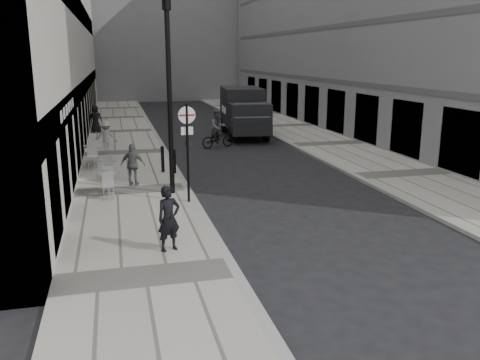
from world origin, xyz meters
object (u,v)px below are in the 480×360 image
object	(u,v)px
walking_man	(169,219)
sign_post	(187,140)
panel_van	(244,109)
cyclist	(218,133)
lamppost	(169,89)

from	to	relation	value
walking_man	sign_post	world-z (taller)	sign_post
sign_post	panel_van	distance (m)	15.12
sign_post	cyclist	xyz separation A→B (m)	(3.13, 10.45, -1.40)
lamppost	walking_man	bearing A→B (deg)	-97.37
panel_van	lamppost	bearing A→B (deg)	-108.82
walking_man	cyclist	world-z (taller)	cyclist
lamppost	cyclist	xyz separation A→B (m)	(3.53, 9.21, -2.96)
sign_post	panel_van	bearing A→B (deg)	66.22
sign_post	walking_man	bearing A→B (deg)	-107.11
walking_man	panel_van	distance (m)	19.46
lamppost	cyclist	distance (m)	10.30
walking_man	panel_van	size ratio (longest dim) A/B	0.26
walking_man	panel_van	world-z (taller)	panel_van
panel_van	sign_post	bearing A→B (deg)	-105.49
sign_post	cyclist	size ratio (longest dim) A/B	1.57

